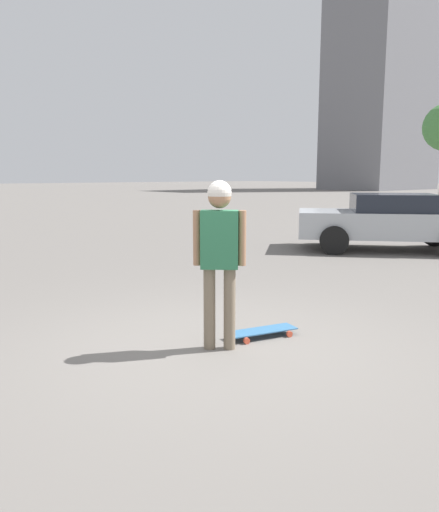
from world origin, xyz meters
The scene contains 5 objects.
ground_plane centered at (0.00, 0.00, 0.00)m, with size 220.00×220.00×0.00m, color slate.
person centered at (0.00, 0.00, 1.08)m, with size 0.40×0.41×1.72m.
skateboard centered at (0.04, 0.60, 0.07)m, with size 0.45×0.82×0.08m.
car_parked_near centered at (-2.49, 7.56, 0.71)m, with size 4.38×4.05×1.34m.
building_block_distant centered at (-31.18, 54.72, 12.87)m, with size 8.80×14.19×25.74m.
Camera 1 is at (3.70, -3.27, 1.77)m, focal length 35.00 mm.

